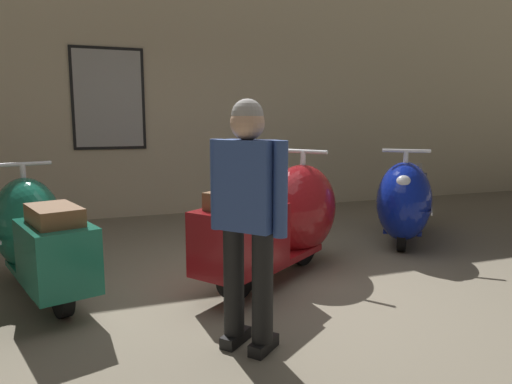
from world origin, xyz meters
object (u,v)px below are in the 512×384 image
Objects in this scene: scooter_0 at (36,234)px; scooter_1 at (285,219)px; scooter_2 at (405,200)px; visitor_0 at (248,209)px.

scooter_1 reaches higher than scooter_0.
scooter_2 is (1.72, 0.53, -0.01)m from scooter_1.
visitor_0 is at bearing -157.43° from scooter_0.
visitor_0 is at bearing -14.73° from scooter_2.
scooter_0 is 0.99× the size of scooter_1.
scooter_1 is at bearing 17.43° from visitor_0.
scooter_2 reaches higher than scooter_0.
scooter_0 is 2.11m from scooter_1.
scooter_0 is at bearing 89.69° from visitor_0.
scooter_0 is at bearing -46.86° from scooter_2.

